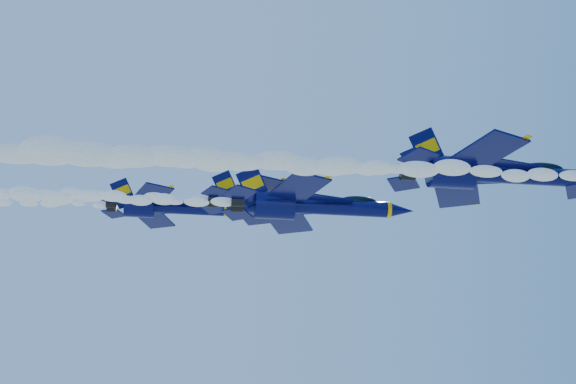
{
  "coord_description": "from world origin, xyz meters",
  "views": [
    {
      "loc": [
        -17.8,
        -69.33,
        120.25
      ],
      "look_at": [
        -9.14,
        4.35,
        154.98
      ],
      "focal_mm": 50.0,
      "sensor_mm": 36.0,
      "label": 1
    }
  ],
  "objects": [
    {
      "name": "smoke_trail_jet_lead",
      "position": [
        -8.61,
        -13.04,
        149.38
      ],
      "size": [
        45.03,
        2.18,
        1.96
      ],
      "primitive_type": "ellipsoid",
      "color": "white"
    },
    {
      "name": "jet_third",
      "position": [
        -6.57,
        5.51,
        154.1
      ],
      "size": [
        19.18,
        15.74,
        7.13
      ],
      "color": "#07083C"
    },
    {
      "name": "smoke_trail_jet_second",
      "position": [
        -22.08,
        -5.28,
        153.0
      ],
      "size": [
        45.03,
        2.19,
        1.97
      ],
      "primitive_type": "ellipsoid",
      "color": "white"
    },
    {
      "name": "smoke_trail_jet_fourth",
      "position": [
        -39.58,
        13.43,
        157.49
      ],
      "size": [
        45.03,
        1.88,
        1.69
      ],
      "primitive_type": "ellipsoid",
      "color": "white"
    },
    {
      "name": "smoke_trail_jet_third",
      "position": [
        -37.28,
        5.51,
        153.68
      ],
      "size": [
        45.03,
        2.14,
        1.92
      ],
      "primitive_type": "ellipsoid",
      "color": "white"
    },
    {
      "name": "jet_second",
      "position": [
        8.83,
        -5.28,
        153.43
      ],
      "size": [
        19.64,
        16.11,
        7.3
      ],
      "color": "#07083C"
    },
    {
      "name": "jet_fifth",
      "position": [
        -22.04,
        21.13,
        160.02
      ],
      "size": [
        16.77,
        13.76,
        6.23
      ],
      "color": "#07083C"
    },
    {
      "name": "jet_fourth",
      "position": [
        -9.86,
        13.43,
        157.89
      ],
      "size": [
        16.88,
        13.85,
        6.27
      ],
      "color": "#07083C"
    }
  ]
}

